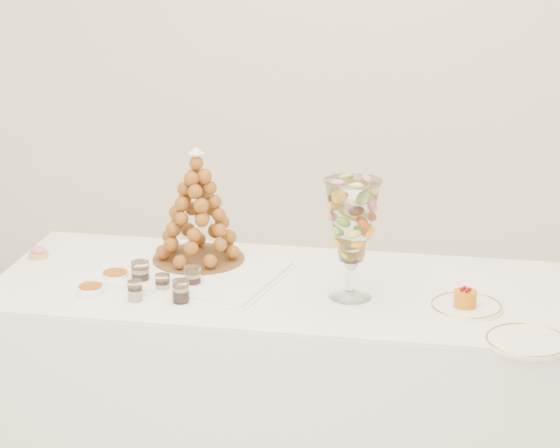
# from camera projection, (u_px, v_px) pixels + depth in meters

# --- Properties ---
(buffet_table) EXTENTS (1.91, 0.81, 0.72)m
(buffet_table) POSITION_uv_depth(u_px,v_px,m) (284.00, 385.00, 3.63)
(buffet_table) COLOR white
(buffet_table) RESTS_ON ground
(lace_tray) EXTENTS (0.62, 0.51, 0.02)m
(lace_tray) POSITION_uv_depth(u_px,v_px,m) (191.00, 273.00, 3.60)
(lace_tray) COLOR white
(lace_tray) RESTS_ON buffet_table
(macaron_vase) EXTENTS (0.17, 0.17, 0.38)m
(macaron_vase) POSITION_uv_depth(u_px,v_px,m) (352.00, 222.00, 3.34)
(macaron_vase) COLOR white
(macaron_vase) RESTS_ON buffet_table
(cake_plate) EXTENTS (0.22, 0.22, 0.01)m
(cake_plate) POSITION_uv_depth(u_px,v_px,m) (466.00, 307.00, 3.33)
(cake_plate) COLOR white
(cake_plate) RESTS_ON buffet_table
(spare_plate) EXTENTS (0.24, 0.24, 0.01)m
(spare_plate) POSITION_uv_depth(u_px,v_px,m) (527.00, 341.00, 3.09)
(spare_plate) COLOR white
(spare_plate) RESTS_ON buffet_table
(pink_tart) EXTENTS (0.07, 0.07, 0.04)m
(pink_tart) POSITION_uv_depth(u_px,v_px,m) (38.00, 253.00, 3.76)
(pink_tart) COLOR tan
(pink_tart) RESTS_ON buffet_table
(verrine_a) EXTENTS (0.07, 0.07, 0.08)m
(verrine_a) POSITION_uv_depth(u_px,v_px,m) (140.00, 273.00, 3.51)
(verrine_a) COLOR white
(verrine_a) RESTS_ON buffet_table
(verrine_b) EXTENTS (0.06, 0.06, 0.06)m
(verrine_b) POSITION_uv_depth(u_px,v_px,m) (163.00, 284.00, 3.44)
(verrine_b) COLOR white
(verrine_b) RESTS_ON buffet_table
(verrine_c) EXTENTS (0.06, 0.06, 0.07)m
(verrine_c) POSITION_uv_depth(u_px,v_px,m) (192.00, 278.00, 3.48)
(verrine_c) COLOR white
(verrine_c) RESTS_ON buffet_table
(verrine_d) EXTENTS (0.05, 0.05, 0.06)m
(verrine_d) POSITION_uv_depth(u_px,v_px,m) (135.00, 291.00, 3.39)
(verrine_d) COLOR white
(verrine_d) RESTS_ON buffet_table
(verrine_e) EXTENTS (0.06, 0.06, 0.07)m
(verrine_e) POSITION_uv_depth(u_px,v_px,m) (181.00, 291.00, 3.37)
(verrine_e) COLOR white
(verrine_e) RESTS_ON buffet_table
(ramekin_back) EXTENTS (0.09, 0.09, 0.03)m
(ramekin_back) POSITION_uv_depth(u_px,v_px,m) (115.00, 277.00, 3.55)
(ramekin_back) COLOR white
(ramekin_back) RESTS_ON buffet_table
(ramekin_front) EXTENTS (0.08, 0.08, 0.03)m
(ramekin_front) POSITION_uv_depth(u_px,v_px,m) (91.00, 290.00, 3.44)
(ramekin_front) COLOR white
(ramekin_front) RESTS_ON buffet_table
(croquembouche) EXTENTS (0.31, 0.31, 0.39)m
(croquembouche) POSITION_uv_depth(u_px,v_px,m) (197.00, 206.00, 3.63)
(croquembouche) COLOR brown
(croquembouche) RESTS_ON lace_tray
(mousse_cake) EXTENTS (0.07, 0.07, 0.06)m
(mousse_cake) POSITION_uv_depth(u_px,v_px,m) (465.00, 298.00, 3.31)
(mousse_cake) COLOR #C76509
(mousse_cake) RESTS_ON cake_plate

